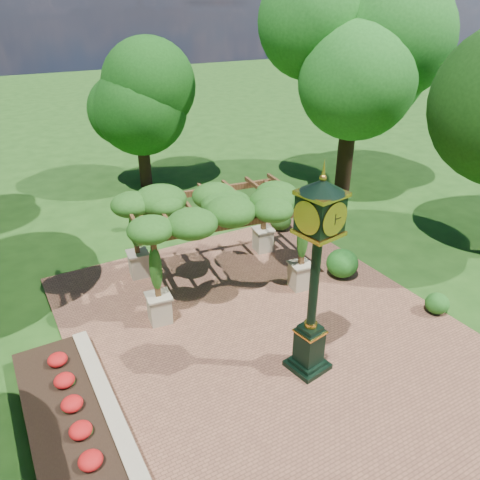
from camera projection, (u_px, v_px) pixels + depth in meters
ground at (288, 353)px, 12.19m from camera, size 120.00×120.00×0.00m
brick_plaza at (267, 331)px, 12.96m from camera, size 10.00×12.00×0.04m
border_wall at (106, 401)px, 10.45m from camera, size 0.35×5.00×0.40m
flower_bed at (65, 418)px, 10.06m from camera, size 1.50×5.00×0.36m
pedestal_clock at (316, 264)px, 10.32m from camera, size 1.14×1.14×5.03m
pergola at (216, 205)px, 14.05m from camera, size 5.61×3.89×3.31m
sundial at (135, 222)px, 18.55m from camera, size 0.53×0.53×0.86m
shrub_front at (437, 303)px, 13.59m from camera, size 0.71×0.71×0.61m
shrub_mid at (342, 263)px, 15.35m from camera, size 1.23×1.23×0.94m
shrub_back at (281, 221)px, 18.56m from camera, size 0.91×0.91×0.77m
tree_north at (138, 90)px, 21.19m from camera, size 3.85×3.85×6.72m
tree_east_far at (356, 49)px, 19.92m from camera, size 5.48×5.48×9.26m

